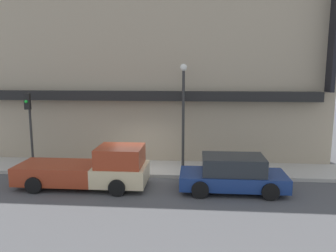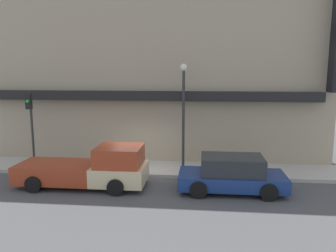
{
  "view_description": "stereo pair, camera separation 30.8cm",
  "coord_description": "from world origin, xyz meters",
  "px_view_note": "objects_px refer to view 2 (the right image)",
  "views": [
    {
      "loc": [
        2.68,
        -14.95,
        5.0
      ],
      "look_at": [
        1.35,
        1.03,
        2.37
      ],
      "focal_mm": 35.0,
      "sensor_mm": 36.0,
      "label": 1
    },
    {
      "loc": [
        2.99,
        -14.93,
        5.0
      ],
      "look_at": [
        1.35,
        1.03,
        2.37
      ],
      "focal_mm": 35.0,
      "sensor_mm": 36.0,
      "label": 2
    }
  ],
  "objects_px": {
    "parked_car": "(232,174)",
    "pickup_truck": "(91,169)",
    "fire_hydrant": "(119,164)",
    "street_lamp": "(183,103)",
    "traffic_light": "(31,117)"
  },
  "relations": [
    {
      "from": "parked_car",
      "to": "pickup_truck",
      "type": "bearing_deg",
      "value": 177.93
    },
    {
      "from": "fire_hydrant",
      "to": "street_lamp",
      "type": "bearing_deg",
      "value": 19.57
    },
    {
      "from": "street_lamp",
      "to": "fire_hydrant",
      "type": "bearing_deg",
      "value": -160.43
    },
    {
      "from": "parked_car",
      "to": "street_lamp",
      "type": "bearing_deg",
      "value": 125.54
    },
    {
      "from": "pickup_truck",
      "to": "traffic_light",
      "type": "xyz_separation_m",
      "value": [
        -3.83,
        2.16,
        1.98
      ]
    },
    {
      "from": "street_lamp",
      "to": "traffic_light",
      "type": "distance_m",
      "value": 7.8
    },
    {
      "from": "pickup_truck",
      "to": "traffic_light",
      "type": "height_order",
      "value": "traffic_light"
    },
    {
      "from": "street_lamp",
      "to": "parked_car",
      "type": "bearing_deg",
      "value": -52.39
    },
    {
      "from": "pickup_truck",
      "to": "traffic_light",
      "type": "bearing_deg",
      "value": 148.66
    },
    {
      "from": "parked_car",
      "to": "traffic_light",
      "type": "distance_m",
      "value": 10.38
    },
    {
      "from": "parked_car",
      "to": "street_lamp",
      "type": "distance_m",
      "value": 4.55
    },
    {
      "from": "pickup_truck",
      "to": "street_lamp",
      "type": "distance_m",
      "value": 5.54
    },
    {
      "from": "parked_car",
      "to": "street_lamp",
      "type": "relative_size",
      "value": 0.85
    },
    {
      "from": "parked_car",
      "to": "street_lamp",
      "type": "height_order",
      "value": "street_lamp"
    },
    {
      "from": "pickup_truck",
      "to": "parked_car",
      "type": "height_order",
      "value": "pickup_truck"
    }
  ]
}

